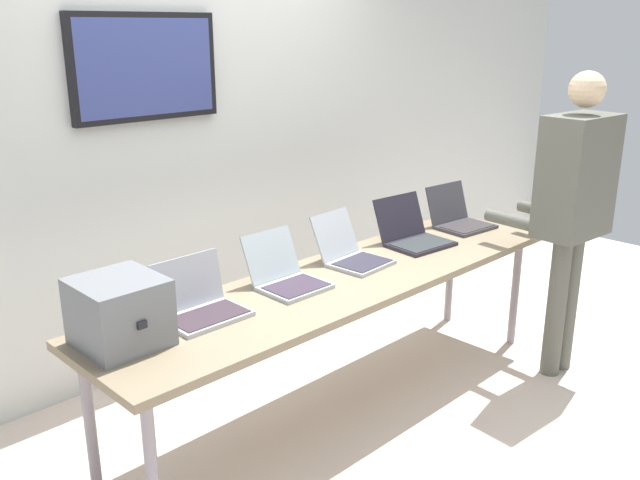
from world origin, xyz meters
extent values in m
cube|color=beige|center=(0.00, 0.00, -0.02)|extent=(8.00, 8.00, 0.04)
cube|color=silver|center=(0.00, 1.13, 1.31)|extent=(8.00, 0.06, 2.62)
cube|color=black|center=(-0.44, 1.08, 1.77)|extent=(0.87, 0.05, 0.56)
cube|color=#394482|center=(-0.44, 1.06, 1.77)|extent=(0.81, 0.02, 0.50)
cube|color=#8A785D|center=(0.00, 0.00, 0.72)|extent=(2.85, 0.70, 0.04)
cylinder|color=gray|center=(-1.32, -0.25, 0.35)|extent=(0.05, 0.05, 0.70)
cylinder|color=gray|center=(1.32, -0.25, 0.35)|extent=(0.05, 0.05, 0.70)
cylinder|color=gray|center=(-1.32, 0.25, 0.35)|extent=(0.05, 0.05, 0.70)
cylinder|color=gray|center=(1.32, 0.25, 0.35)|extent=(0.05, 0.05, 0.70)
cube|color=slate|center=(-1.21, 0.11, 0.88)|extent=(0.32, 0.34, 0.28)
cube|color=black|center=(-1.21, -0.07, 0.88)|extent=(0.04, 0.01, 0.03)
cube|color=#B0B3BB|center=(-0.82, 0.06, 0.75)|extent=(0.36, 0.24, 0.02)
cube|color=#352831|center=(-0.82, 0.05, 0.76)|extent=(0.33, 0.19, 0.00)
cube|color=#B0B3BB|center=(-0.82, 0.21, 0.88)|extent=(0.36, 0.05, 0.23)
cube|color=#2C643D|center=(-0.82, 0.21, 0.88)|extent=(0.33, 0.04, 0.21)
cube|color=#A8B5B9|center=(-0.31, 0.05, 0.75)|extent=(0.31, 0.26, 0.02)
cube|color=#342838|center=(-0.31, 0.04, 0.76)|extent=(0.28, 0.21, 0.00)
cube|color=#A8B5B9|center=(-0.31, 0.23, 0.88)|extent=(0.31, 0.11, 0.24)
cube|color=silver|center=(-0.31, 0.23, 0.88)|extent=(0.28, 0.09, 0.21)
cube|color=#ABB1B8|center=(0.18, 0.06, 0.75)|extent=(0.32, 0.28, 0.02)
cube|color=#2A2634|center=(0.18, 0.05, 0.76)|extent=(0.29, 0.23, 0.00)
cube|color=#ABB1B8|center=(0.17, 0.24, 0.88)|extent=(0.31, 0.13, 0.24)
cube|color=silver|center=(0.17, 0.25, 0.88)|extent=(0.28, 0.12, 0.21)
cube|color=#25222D|center=(0.68, 0.04, 0.75)|extent=(0.39, 0.30, 0.02)
cube|color=#292D2F|center=(0.68, 0.02, 0.76)|extent=(0.35, 0.24, 0.00)
cube|color=#25222D|center=(0.70, 0.22, 0.88)|extent=(0.37, 0.13, 0.25)
cube|color=navy|center=(0.70, 0.22, 0.88)|extent=(0.34, 0.12, 0.22)
cube|color=#39383E|center=(1.18, 0.05, 0.75)|extent=(0.36, 0.28, 0.02)
cube|color=#302B2D|center=(1.18, 0.04, 0.76)|extent=(0.33, 0.23, 0.00)
cube|color=#39383E|center=(1.19, 0.22, 0.88)|extent=(0.35, 0.12, 0.24)
cube|color=white|center=(1.19, 0.22, 0.88)|extent=(0.32, 0.10, 0.21)
cylinder|color=#5B5C51|center=(1.13, -0.63, 0.43)|extent=(0.12, 0.12, 0.85)
cylinder|color=#5B5C51|center=(1.25, -0.63, 0.43)|extent=(0.12, 0.12, 0.85)
cube|color=#5B5C51|center=(1.19, -0.63, 1.19)|extent=(0.46, 0.29, 0.67)
sphere|color=beige|center=(1.19, -0.63, 1.66)|extent=(0.20, 0.20, 0.20)
cylinder|color=#5B5C51|center=(1.05, -0.33, 0.90)|extent=(0.10, 0.32, 0.07)
cylinder|color=#5B5C51|center=(1.37, -0.35, 0.90)|extent=(0.10, 0.32, 0.07)
camera|label=1|loc=(-2.40, -2.25, 1.98)|focal=38.14mm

